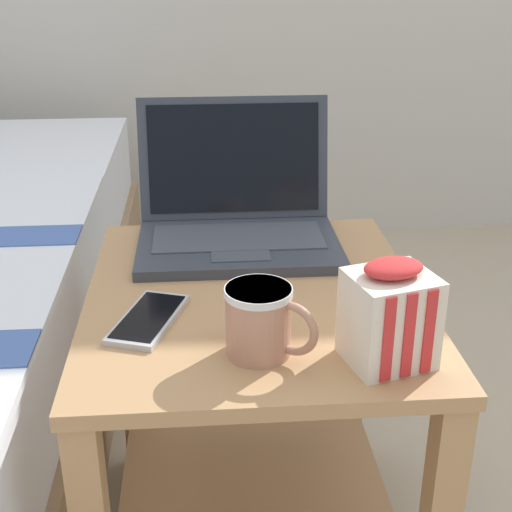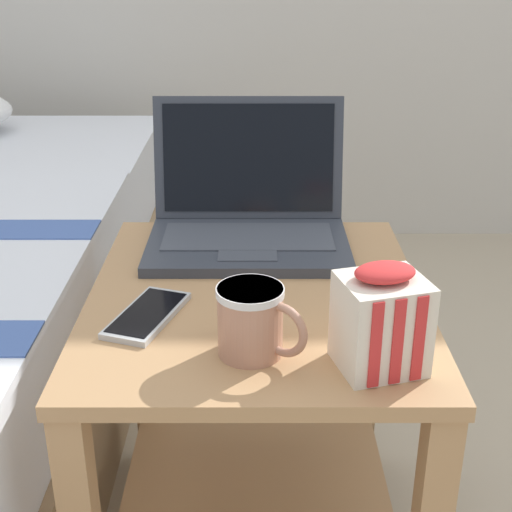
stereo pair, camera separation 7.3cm
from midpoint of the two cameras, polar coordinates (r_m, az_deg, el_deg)
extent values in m
cube|color=tan|center=(1.10, 1.89, -3.42)|extent=(0.51, 0.60, 0.02)
cube|color=tan|center=(1.33, 1.65, -18.86)|extent=(0.47, 0.56, 0.02)
cube|color=tan|center=(1.49, -7.53, -7.99)|extent=(0.04, 0.04, 0.52)
cube|color=tan|center=(1.50, 10.28, -7.92)|extent=(0.04, 0.04, 0.52)
cube|color=#333842|center=(1.24, 1.02, 0.79)|extent=(0.35, 0.23, 0.02)
cube|color=#424751|center=(1.25, 1.01, 1.54)|extent=(0.30, 0.13, 0.00)
cube|color=#424751|center=(1.18, 1.08, 0.05)|extent=(0.10, 0.05, 0.00)
cube|color=#333842|center=(1.33, 0.95, 7.83)|extent=(0.35, 0.06, 0.22)
cube|color=black|center=(1.33, 0.96, 7.82)|extent=(0.31, 0.04, 0.19)
cube|color=green|center=(1.34, -3.06, 5.47)|extent=(0.03, 0.01, 0.03)
cube|color=blue|center=(1.34, -0.54, 8.33)|extent=(0.04, 0.01, 0.02)
cube|color=silver|center=(1.34, 1.76, 10.54)|extent=(0.04, 0.01, 0.03)
cylinder|color=tan|center=(0.92, 1.82, -5.26)|extent=(0.08, 0.08, 0.09)
cylinder|color=silver|center=(0.90, 1.86, -2.91)|extent=(0.09, 0.09, 0.01)
cylinder|color=black|center=(0.90, 1.85, -3.42)|extent=(0.08, 0.08, 0.01)
torus|color=tan|center=(0.90, 4.39, -5.95)|extent=(0.07, 0.05, 0.08)
cube|color=silver|center=(0.91, 12.26, -5.36)|extent=(0.12, 0.12, 0.12)
cube|color=red|center=(0.86, 12.01, -7.08)|extent=(0.01, 0.01, 0.11)
cube|color=red|center=(0.87, 13.67, -6.78)|extent=(0.01, 0.01, 0.11)
cube|color=red|center=(0.88, 15.28, -6.47)|extent=(0.01, 0.01, 0.11)
ellipsoid|color=red|center=(0.87, 12.66, -1.32)|extent=(0.09, 0.07, 0.02)
cube|color=#B7BABC|center=(1.03, -6.69, -4.75)|extent=(0.12, 0.17, 0.01)
cube|color=black|center=(1.03, -6.70, -4.50)|extent=(0.10, 0.15, 0.00)
camera|label=1|loc=(0.04, -87.96, 0.90)|focal=50.00mm
camera|label=2|loc=(0.04, 92.04, -0.90)|focal=50.00mm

